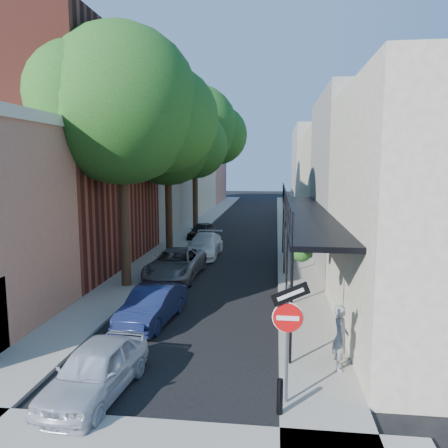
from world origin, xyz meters
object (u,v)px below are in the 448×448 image
(parked_car_c, at_px, (176,264))
(parked_car_a, at_px, (95,370))
(parked_car_d, at_px, (204,245))
(oak_near, at_px, (133,109))
(parked_car_b, at_px, (152,305))
(pedestrian, at_px, (340,337))
(sign_post, at_px, (288,323))
(oak_mid, at_px, (174,139))
(bollard, at_px, (280,397))
(oak_far, at_px, (201,130))
(parked_car_e, at_px, (202,231))

(parked_car_c, bearing_deg, parked_car_a, -85.48)
(parked_car_a, relative_size, parked_car_d, 0.81)
(oak_near, bearing_deg, parked_car_b, -66.03)
(pedestrian, bearing_deg, sign_post, 145.99)
(oak_mid, bearing_deg, bollard, -70.10)
(bollard, height_order, oak_near, oak_near)
(pedestrian, bearing_deg, oak_mid, 31.45)
(oak_far, xyz_separation_m, parked_car_b, (1.95, -21.43, -7.63))
(bollard, xyz_separation_m, parked_car_c, (-4.98, 11.41, 0.17))
(oak_far, height_order, parked_car_a, oak_far)
(oak_near, relative_size, parked_car_a, 3.04)
(bollard, relative_size, parked_car_a, 0.21)
(parked_car_c, distance_m, pedestrian, 11.23)
(bollard, xyz_separation_m, oak_far, (-6.35, 26.77, 7.74))
(oak_near, xyz_separation_m, oak_far, (0.01, 17.01, 0.38))
(sign_post, bearing_deg, oak_near, 125.09)
(sign_post, xyz_separation_m, parked_car_e, (-5.76, 22.11, -1.44))
(oak_near, bearing_deg, parked_car_e, 86.58)
(oak_far, bearing_deg, oak_near, -90.04)
(parked_car_a, bearing_deg, parked_car_e, 97.87)
(pedestrian, bearing_deg, parked_car_a, 110.98)
(oak_mid, height_order, parked_car_d, oak_mid)
(bollard, xyz_separation_m, pedestrian, (1.60, 2.32, 0.48))
(bollard, bearing_deg, oak_far, 103.35)
(bollard, distance_m, oak_mid, 19.96)
(oak_mid, bearing_deg, pedestrian, -62.51)
(parked_car_d, distance_m, parked_car_e, 6.19)
(parked_car_a, xyz_separation_m, parked_car_d, (0.00, 16.03, 0.03))
(parked_car_e, bearing_deg, pedestrian, -62.76)
(sign_post, bearing_deg, pedestrian, 52.04)
(oak_far, distance_m, parked_car_d, 12.91)
(oak_far, bearing_deg, bollard, -76.65)
(parked_car_b, bearing_deg, bollard, -43.88)
(bollard, relative_size, oak_near, 0.07)
(bollard, height_order, parked_car_e, parked_car_e)
(oak_mid, xyz_separation_m, pedestrian, (8.02, -15.41, -6.06))
(bollard, xyz_separation_m, parked_car_d, (-4.40, 16.51, 0.15))
(parked_car_a, distance_m, parked_car_d, 16.03)
(sign_post, distance_m, parked_car_c, 12.16)
(sign_post, distance_m, oak_mid, 19.14)
(pedestrian, bearing_deg, parked_car_e, 23.52)
(bollard, relative_size, pedestrian, 0.45)
(parked_car_c, xyz_separation_m, pedestrian, (6.58, -9.09, 0.31))
(sign_post, distance_m, parked_car_e, 22.90)
(parked_car_c, xyz_separation_m, parked_car_d, (0.58, 5.10, -0.02))
(oak_far, distance_m, parked_car_b, 22.83)
(parked_car_c, bearing_deg, parked_car_e, 94.65)
(oak_far, bearing_deg, parked_car_d, -79.21)
(oak_near, relative_size, oak_far, 0.96)
(sign_post, distance_m, parked_car_a, 4.77)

